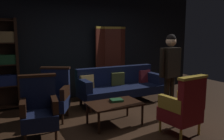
{
  "coord_description": "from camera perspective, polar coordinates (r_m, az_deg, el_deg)",
  "views": [
    {
      "loc": [
        -2.27,
        -3.55,
        1.72
      ],
      "look_at": [
        0.0,
        0.8,
        0.95
      ],
      "focal_mm": 37.73,
      "sensor_mm": 36.0,
      "label": 1
    }
  ],
  "objects": [
    {
      "name": "coffee_table",
      "position": [
        4.49,
        0.63,
        -8.53
      ],
      "size": [
        1.0,
        0.64,
        0.42
      ],
      "color": "black",
      "rests_on": "ground_plane"
    },
    {
      "name": "back_wall",
      "position": [
        6.42,
        -6.87,
        5.99
      ],
      "size": [
        7.2,
        0.1,
        2.8
      ],
      "primitive_type": "cube",
      "color": "black",
      "rests_on": "ground_plane"
    },
    {
      "name": "book_green_cloth",
      "position": [
        4.57,
        1.11,
        -7.33
      ],
      "size": [
        0.26,
        0.22,
        0.04
      ],
      "primitive_type": "cube",
      "rotation": [
        0.0,
        0.0,
        -0.16
      ],
      "color": "#1E4C28",
      "rests_on": "coffee_table"
    },
    {
      "name": "velvet_couch",
      "position": [
        5.88,
        1.8,
        -3.53
      ],
      "size": [
        2.12,
        0.78,
        0.88
      ],
      "color": "black",
      "rests_on": "ground_plane"
    },
    {
      "name": "armchair_gilt_accent",
      "position": [
        4.18,
        16.91,
        -8.56
      ],
      "size": [
        0.64,
        0.63,
        1.04
      ],
      "color": "gold",
      "rests_on": "ground_plane"
    },
    {
      "name": "folding_screen",
      "position": [
        6.97,
        2.96,
        2.84
      ],
      "size": [
        2.06,
        0.59,
        1.9
      ],
      "color": "#5B2319",
      "rests_on": "ground_plane"
    },
    {
      "name": "armchair_wing_right",
      "position": [
        4.07,
        -17.24,
        -9.05
      ],
      "size": [
        0.66,
        0.66,
        1.04
      ],
      "color": "black",
      "rests_on": "ground_plane"
    },
    {
      "name": "standing_figure",
      "position": [
        4.8,
        13.86,
        0.33
      ],
      "size": [
        0.58,
        0.28,
        1.7
      ],
      "color": "black",
      "rests_on": "ground_plane"
    },
    {
      "name": "armchair_wing_left",
      "position": [
        4.87,
        -13.88,
        -5.96
      ],
      "size": [
        0.79,
        0.79,
        1.04
      ],
      "color": "black",
      "rests_on": "ground_plane"
    },
    {
      "name": "ground_plane",
      "position": [
        4.55,
        4.8,
        -13.32
      ],
      "size": [
        10.0,
        10.0,
        0.0
      ],
      "primitive_type": "plane",
      "color": "#331E11"
    },
    {
      "name": "potted_plant",
      "position": [
        5.7,
        -13.83,
        -3.39
      ],
      "size": [
        0.63,
        0.63,
        0.92
      ],
      "color": "brown",
      "rests_on": "ground_plane"
    }
  ]
}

